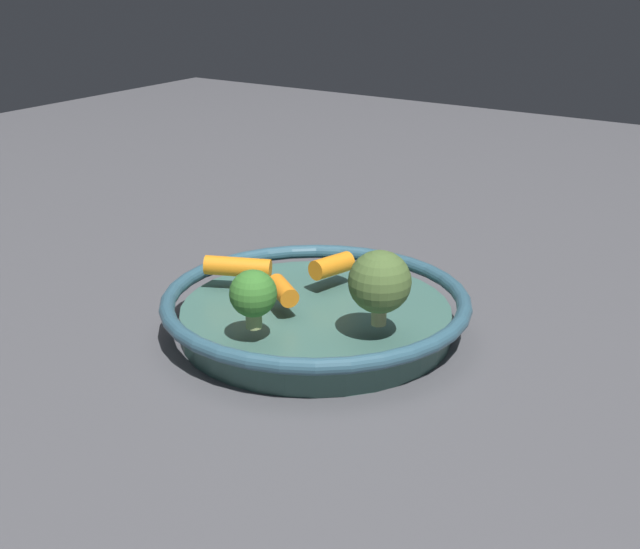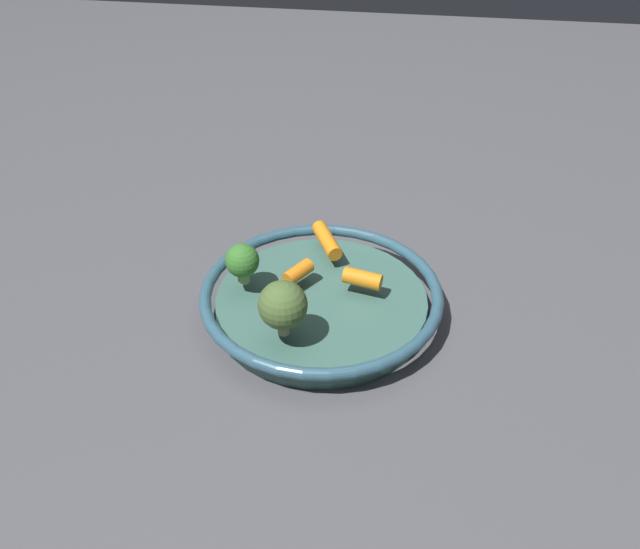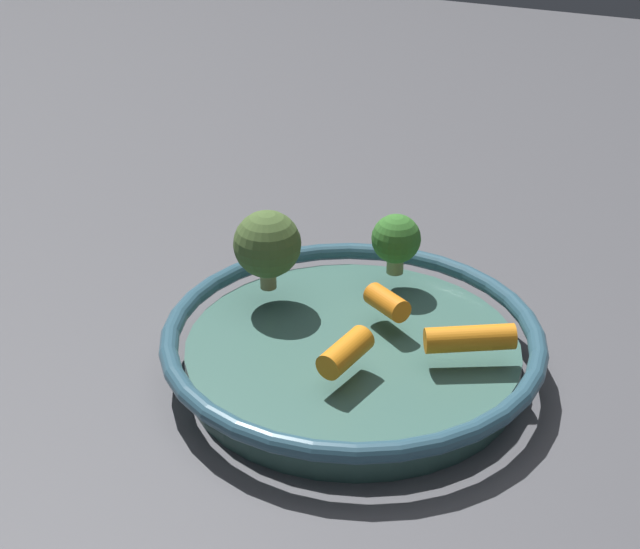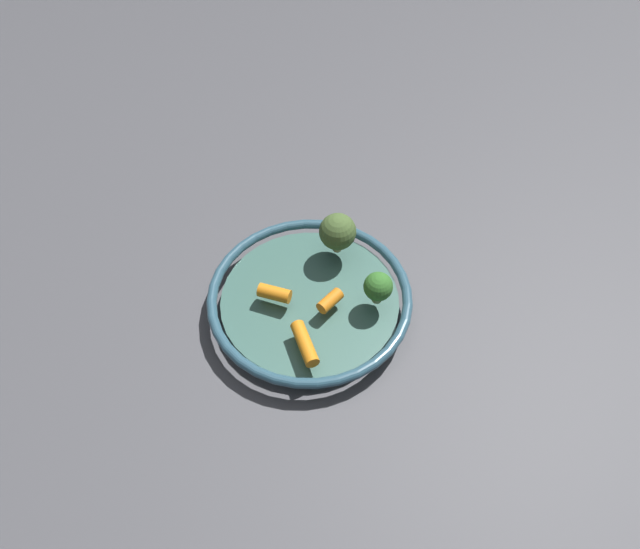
{
  "view_description": "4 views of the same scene",
  "coord_description": "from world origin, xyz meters",
  "px_view_note": "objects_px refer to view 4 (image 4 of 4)",
  "views": [
    {
      "loc": [
        -0.45,
        0.67,
        0.37
      ],
      "look_at": [
        -0.01,
        0.0,
        0.06
      ],
      "focal_mm": 49.64,
      "sensor_mm": 36.0,
      "label": 1
    },
    {
      "loc": [
        -0.72,
        -0.1,
        0.6
      ],
      "look_at": [
        0.0,
        0.0,
        0.06
      ],
      "focal_mm": 41.48,
      "sensor_mm": 36.0,
      "label": 2
    },
    {
      "loc": [
        0.23,
        -0.61,
        0.45
      ],
      "look_at": [
        -0.03,
        0.0,
        0.08
      ],
      "focal_mm": 54.67,
      "sensor_mm": 36.0,
      "label": 3
    },
    {
      "loc": [
        0.55,
        0.08,
        0.8
      ],
      "look_at": [
        -0.03,
        0.01,
        0.05
      ],
      "focal_mm": 35.66,
      "sensor_mm": 36.0,
      "label": 4
    }
  ],
  "objects_px": {
    "broccoli_floret_large": "(338,232)",
    "baby_carrot_back": "(274,293)",
    "serving_bowl": "(310,301)",
    "baby_carrot_right": "(330,301)",
    "broccoli_floret_edge": "(378,289)",
    "baby_carrot_near_rim": "(305,343)"
  },
  "relations": [
    {
      "from": "baby_carrot_right",
      "to": "broccoli_floret_edge",
      "type": "height_order",
      "value": "broccoli_floret_edge"
    },
    {
      "from": "serving_bowl",
      "to": "broccoli_floret_large",
      "type": "xyz_separation_m",
      "value": [
        -0.09,
        0.03,
        0.06
      ]
    },
    {
      "from": "broccoli_floret_edge",
      "to": "baby_carrot_back",
      "type": "bearing_deg",
      "value": -86.53
    },
    {
      "from": "baby_carrot_back",
      "to": "broccoli_floret_edge",
      "type": "xyz_separation_m",
      "value": [
        -0.01,
        0.15,
        0.02
      ]
    },
    {
      "from": "serving_bowl",
      "to": "baby_carrot_right",
      "type": "relative_size",
      "value": 7.62
    },
    {
      "from": "broccoli_floret_edge",
      "to": "serving_bowl",
      "type": "bearing_deg",
      "value": -92.66
    },
    {
      "from": "baby_carrot_back",
      "to": "baby_carrot_right",
      "type": "bearing_deg",
      "value": 87.91
    },
    {
      "from": "baby_carrot_right",
      "to": "broccoli_floret_edge",
      "type": "bearing_deg",
      "value": 100.19
    },
    {
      "from": "broccoli_floret_large",
      "to": "baby_carrot_back",
      "type": "bearing_deg",
      "value": -38.22
    },
    {
      "from": "baby_carrot_right",
      "to": "baby_carrot_back",
      "type": "bearing_deg",
      "value": -92.09
    },
    {
      "from": "serving_bowl",
      "to": "baby_carrot_near_rim",
      "type": "bearing_deg",
      "value": 3.43
    },
    {
      "from": "serving_bowl",
      "to": "baby_carrot_right",
      "type": "xyz_separation_m",
      "value": [
        0.02,
        0.03,
        0.03
      ]
    },
    {
      "from": "baby_carrot_back",
      "to": "broccoli_floret_large",
      "type": "relative_size",
      "value": 0.69
    },
    {
      "from": "serving_bowl",
      "to": "baby_carrot_back",
      "type": "bearing_deg",
      "value": -74.7
    },
    {
      "from": "baby_carrot_right",
      "to": "broccoli_floret_large",
      "type": "xyz_separation_m",
      "value": [
        -0.11,
        -0.0,
        0.03
      ]
    },
    {
      "from": "serving_bowl",
      "to": "broccoli_floret_edge",
      "type": "height_order",
      "value": "broccoli_floret_edge"
    },
    {
      "from": "baby_carrot_near_rim",
      "to": "broccoli_floret_large",
      "type": "distance_m",
      "value": 0.19
    },
    {
      "from": "baby_carrot_right",
      "to": "broccoli_floret_edge",
      "type": "xyz_separation_m",
      "value": [
        -0.01,
        0.07,
        0.02
      ]
    },
    {
      "from": "serving_bowl",
      "to": "baby_carrot_near_rim",
      "type": "distance_m",
      "value": 0.1
    },
    {
      "from": "baby_carrot_right",
      "to": "broccoli_floret_large",
      "type": "distance_m",
      "value": 0.11
    },
    {
      "from": "baby_carrot_near_rim",
      "to": "broccoli_floret_edge",
      "type": "height_order",
      "value": "broccoli_floret_edge"
    },
    {
      "from": "serving_bowl",
      "to": "baby_carrot_back",
      "type": "xyz_separation_m",
      "value": [
        0.01,
        -0.05,
        0.03
      ]
    }
  ]
}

